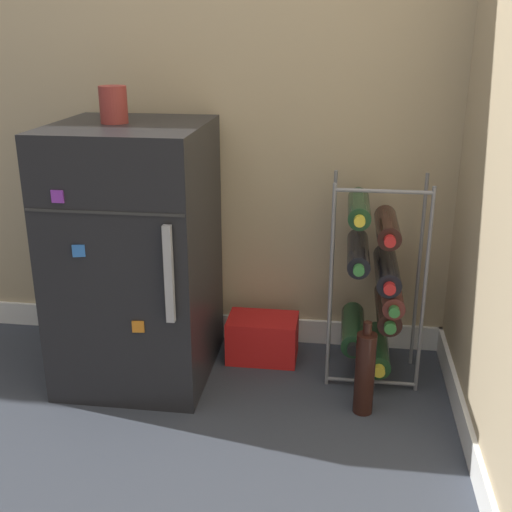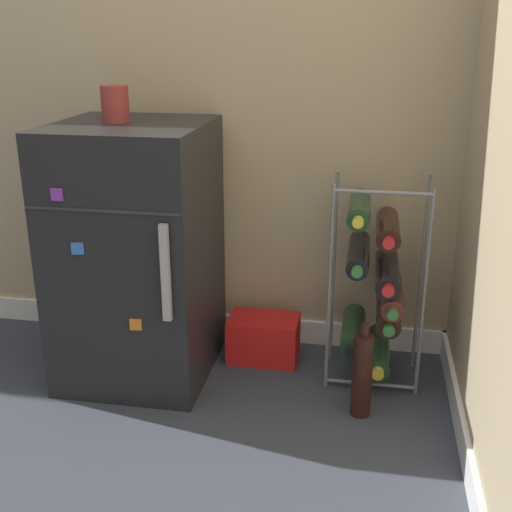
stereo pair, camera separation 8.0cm
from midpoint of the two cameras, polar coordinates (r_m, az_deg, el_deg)
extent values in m
plane|color=#333842|center=(1.94, -7.11, -15.96)|extent=(14.00, 14.00, 0.00)
cube|color=white|center=(2.48, -2.55, -6.12)|extent=(6.70, 0.01, 0.09)
cube|color=black|center=(2.14, -9.45, 0.27)|extent=(0.47, 0.50, 0.85)
cube|color=#2D2D2D|center=(1.85, -12.36, 3.93)|extent=(0.46, 0.00, 0.01)
cube|color=#9E9EA3|center=(1.83, -6.81, -1.55)|extent=(0.02, 0.02, 0.29)
cube|color=orange|center=(1.94, -9.48, -6.04)|extent=(0.04, 0.01, 0.04)
cube|color=blue|center=(1.92, -14.44, 0.65)|extent=(0.04, 0.01, 0.04)
cube|color=purple|center=(1.89, -16.13, 5.27)|extent=(0.04, 0.01, 0.04)
cylinder|color=slate|center=(2.04, 7.67, -3.04)|extent=(0.01, 0.01, 0.68)
cylinder|color=slate|center=(2.05, 15.81, -3.51)|extent=(0.01, 0.01, 0.68)
cylinder|color=slate|center=(2.21, 7.92, -1.25)|extent=(0.01, 0.01, 0.68)
cylinder|color=slate|center=(2.22, 15.43, -1.69)|extent=(0.01, 0.01, 0.68)
cylinder|color=slate|center=(2.18, 11.16, -11.10)|extent=(0.29, 0.01, 0.01)
cylinder|color=slate|center=(1.94, 12.41, 5.53)|extent=(0.29, 0.01, 0.01)
cylinder|color=#19381E|center=(2.23, 11.80, -8.32)|extent=(0.08, 0.27, 0.08)
cylinder|color=gold|center=(2.10, 11.87, -10.19)|extent=(0.04, 0.02, 0.04)
cylinder|color=#19381E|center=(2.19, 9.69, -6.56)|extent=(0.08, 0.27, 0.08)
cylinder|color=black|center=(2.06, 9.61, -8.35)|extent=(0.04, 0.02, 0.04)
cylinder|color=black|center=(2.16, 12.71, -4.68)|extent=(0.08, 0.28, 0.08)
cylinder|color=#2D7033|center=(2.02, 12.84, -6.45)|extent=(0.04, 0.02, 0.04)
cylinder|color=#56231E|center=(2.14, 13.02, -3.27)|extent=(0.07, 0.30, 0.07)
cylinder|color=#2D7033|center=(1.99, 13.19, -5.05)|extent=(0.03, 0.02, 0.03)
cylinder|color=black|center=(2.11, 12.67, -1.37)|extent=(0.08, 0.30, 0.08)
cylinder|color=red|center=(1.96, 12.81, -3.03)|extent=(0.04, 0.02, 0.04)
cylinder|color=black|center=(2.09, 10.19, 0.19)|extent=(0.07, 0.30, 0.07)
cylinder|color=#2D7033|center=(1.94, 10.14, -1.39)|extent=(0.03, 0.02, 0.03)
cylinder|color=black|center=(2.06, 12.74, 2.40)|extent=(0.07, 0.27, 0.07)
cylinder|color=red|center=(1.93, 12.87, 1.14)|extent=(0.03, 0.02, 0.03)
cylinder|color=#19381E|center=(2.05, 10.29, 4.12)|extent=(0.07, 0.27, 0.07)
cylinder|color=gold|center=(1.90, 10.25, 2.96)|extent=(0.03, 0.02, 0.03)
cube|color=red|center=(2.30, 1.69, -7.32)|extent=(0.25, 0.16, 0.16)
cylinder|color=maroon|center=(2.05, -11.30, 13.11)|extent=(0.08, 0.08, 0.11)
cylinder|color=black|center=(2.00, 10.55, -10.45)|extent=(0.06, 0.06, 0.26)
cylinder|color=black|center=(1.93, 10.83, -6.52)|extent=(0.03, 0.03, 0.04)
camera|label=1|loc=(0.04, -88.90, 0.39)|focal=45.00mm
camera|label=2|loc=(0.04, 91.10, -0.39)|focal=45.00mm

